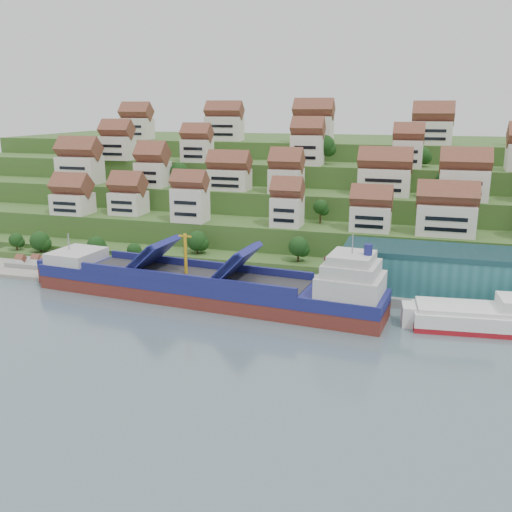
% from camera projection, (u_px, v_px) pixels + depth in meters
% --- Properties ---
extents(ground, '(300.00, 300.00, 0.00)m').
position_uv_depth(ground, '(236.00, 305.00, 129.64)').
color(ground, slate).
rests_on(ground, ground).
extents(quay, '(180.00, 14.00, 2.20)m').
position_uv_depth(quay, '(335.00, 289.00, 137.66)').
color(quay, gray).
rests_on(quay, ground).
extents(pebble_beach, '(45.00, 20.00, 1.00)m').
position_uv_depth(pebble_beach, '(51.00, 268.00, 156.79)').
color(pebble_beach, gray).
rests_on(pebble_beach, ground).
extents(hillside, '(260.00, 128.00, 31.00)m').
position_uv_depth(hillside, '(321.00, 193.00, 222.72)').
color(hillside, '#2D4C1E').
rests_on(hillside, ground).
extents(hillside_village, '(159.19, 64.50, 29.13)m').
position_uv_depth(hillside_village, '(301.00, 170.00, 178.88)').
color(hillside_village, silver).
rests_on(hillside_village, ground).
extents(hillside_trees, '(143.89, 62.33, 31.23)m').
position_uv_depth(hillside_trees, '(252.00, 193.00, 172.26)').
color(hillside_trees, '#193F15').
rests_on(hillside_trees, ground).
extents(warehouse, '(60.00, 15.00, 10.00)m').
position_uv_depth(warehouse, '(477.00, 273.00, 129.02)').
color(warehouse, '#27666B').
rests_on(warehouse, quay).
extents(flagpole, '(1.28, 0.16, 8.00)m').
position_uv_depth(flagpole, '(324.00, 271.00, 132.07)').
color(flagpole, gray).
rests_on(flagpole, quay).
extents(beach_huts, '(14.40, 3.70, 2.20)m').
position_uv_depth(beach_huts, '(41.00, 263.00, 155.78)').
color(beach_huts, white).
rests_on(beach_huts, pebble_beach).
extents(cargo_ship, '(84.60, 20.40, 18.66)m').
position_uv_depth(cargo_ship, '(212.00, 288.00, 130.67)').
color(cargo_ship, maroon).
rests_on(cargo_ship, ground).
extents(second_ship, '(27.54, 12.66, 7.73)m').
position_uv_depth(second_ship, '(484.00, 318.00, 115.10)').
color(second_ship, maroon).
rests_on(second_ship, ground).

